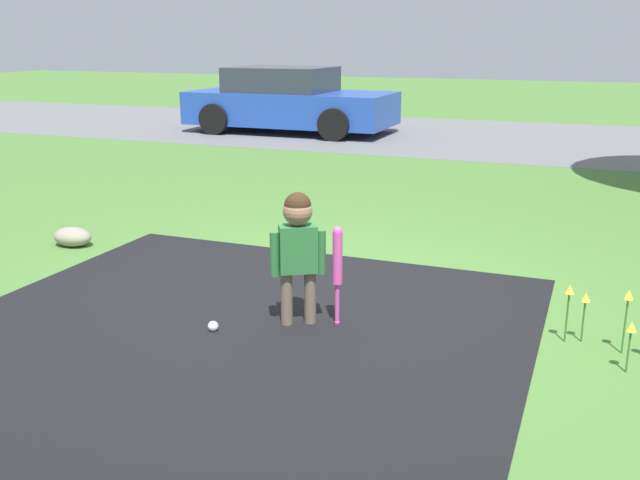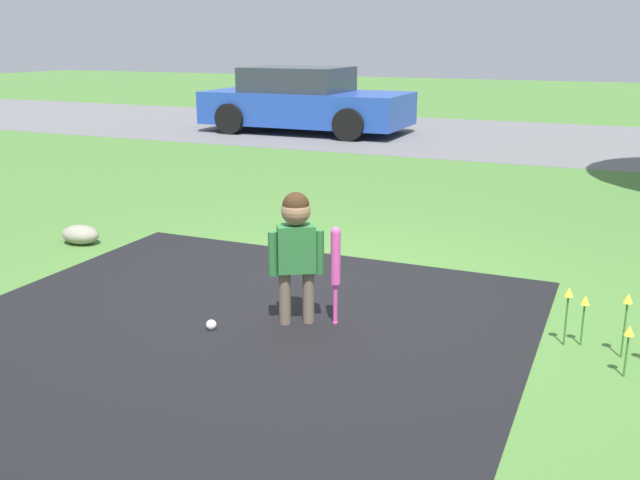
% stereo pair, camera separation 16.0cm
% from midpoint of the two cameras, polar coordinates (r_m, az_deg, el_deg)
% --- Properties ---
extents(ground_plane, '(60.00, 60.00, 0.00)m').
position_cam_midpoint_polar(ground_plane, '(5.52, -1.85, -4.24)').
color(ground_plane, '#477533').
extents(driveway_strip, '(3.90, 7.00, 0.01)m').
position_cam_midpoint_polar(driveway_strip, '(3.71, -20.88, -15.97)').
color(driveway_strip, black).
rests_on(driveway_strip, ground).
extents(street_strip, '(40.00, 6.00, 0.01)m').
position_cam_midpoint_polar(street_strip, '(14.57, 13.40, 7.98)').
color(street_strip, slate).
rests_on(street_strip, ground).
extents(child, '(0.33, 0.25, 0.92)m').
position_cam_midpoint_polar(child, '(4.75, -2.74, -0.00)').
color(child, '#6B5B4C').
rests_on(child, ground).
extents(baseball_bat, '(0.07, 0.07, 0.70)m').
position_cam_midpoint_polar(baseball_bat, '(4.77, 0.45, -1.77)').
color(baseball_bat, '#E54CA5').
rests_on(baseball_bat, ground).
extents(sports_ball, '(0.07, 0.07, 0.07)m').
position_cam_midpoint_polar(sports_ball, '(4.88, -9.48, -6.82)').
color(sports_ball, white).
rests_on(sports_ball, ground).
extents(parked_car, '(4.18, 2.07, 1.32)m').
position_cam_midpoint_polar(parked_car, '(15.02, -2.80, 11.00)').
color(parked_car, '#2347AD').
rests_on(parked_car, ground).
extents(flower_bed, '(0.56, 0.43, 0.42)m').
position_cam_midpoint_polar(flower_bed, '(4.71, 21.47, -5.09)').
color(flower_bed, '#38702D').
rests_on(flower_bed, ground).
extents(edging_rock, '(0.39, 0.27, 0.18)m').
position_cam_midpoint_polar(edging_rock, '(7.15, -19.79, 0.25)').
color(edging_rock, gray).
rests_on(edging_rock, ground).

